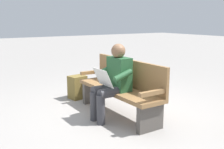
{
  "coord_description": "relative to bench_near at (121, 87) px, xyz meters",
  "views": [
    {
      "loc": [
        -3.45,
        2.37,
        1.54
      ],
      "look_at": [
        -0.05,
        0.15,
        0.7
      ],
      "focal_mm": 42.81,
      "sensor_mm": 36.0,
      "label": 1
    }
  ],
  "objects": [
    {
      "name": "bench_near",
      "position": [
        0.0,
        0.0,
        0.0
      ],
      "size": [
        1.8,
        0.48,
        0.9
      ],
      "rotation": [
        0.0,
        0.0,
        -0.0
      ],
      "color": "olive",
      "rests_on": "ground"
    },
    {
      "name": "person_seated",
      "position": [
        -0.11,
        0.23,
        0.17
      ],
      "size": [
        0.57,
        0.57,
        1.18
      ],
      "rotation": [
        0.0,
        0.0,
        -0.0
      ],
      "color": "#23512D",
      "rests_on": "ground"
    },
    {
      "name": "ground_plane",
      "position": [
        0.0,
        0.07,
        -0.46
      ],
      "size": [
        40.0,
        40.0,
        0.0
      ],
      "primitive_type": "plane",
      "color": "gray"
    },
    {
      "name": "backpack",
      "position": [
        1.2,
        0.22,
        -0.23
      ],
      "size": [
        0.34,
        0.35,
        0.46
      ],
      "rotation": [
        0.0,
        0.0,
        4.87
      ],
      "color": "brown",
      "rests_on": "ground"
    }
  ]
}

